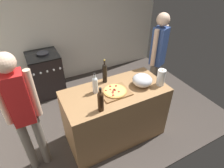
# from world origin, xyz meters

# --- Properties ---
(ground_plane) EXTENTS (4.40, 3.19, 0.02)m
(ground_plane) POSITION_xyz_m (0.00, 1.30, -0.01)
(ground_plane) COLOR #3F3833
(kitchen_wall_rear) EXTENTS (4.40, 0.10, 2.60)m
(kitchen_wall_rear) POSITION_xyz_m (0.00, 2.64, 1.30)
(kitchen_wall_rear) COLOR silver
(kitchen_wall_rear) RESTS_ON ground_plane
(counter) EXTENTS (1.48, 0.72, 0.90)m
(counter) POSITION_xyz_m (0.04, 0.56, 0.45)
(counter) COLOR #9E7247
(counter) RESTS_ON ground_plane
(cutting_board) EXTENTS (0.40, 0.32, 0.02)m
(cutting_board) POSITION_xyz_m (0.02, 0.51, 0.91)
(cutting_board) COLOR olive
(cutting_board) RESTS_ON counter
(pizza) EXTENTS (0.32, 0.32, 0.03)m
(pizza) POSITION_xyz_m (0.02, 0.52, 0.94)
(pizza) COLOR tan
(pizza) RESTS_ON cutting_board
(mixing_bowl) EXTENTS (0.29, 0.29, 0.17)m
(mixing_bowl) POSITION_xyz_m (0.44, 0.49, 0.99)
(mixing_bowl) COLOR #B2B2B7
(mixing_bowl) RESTS_ON counter
(paper_towel_roll) EXTENTS (0.11, 0.11, 0.25)m
(paper_towel_roll) POSITION_xyz_m (0.69, 0.39, 1.03)
(paper_towel_roll) COLOR white
(paper_towel_roll) RESTS_ON counter
(wine_bottle_clear) EXTENTS (0.08, 0.08, 0.33)m
(wine_bottle_clear) POSITION_xyz_m (-0.29, 0.29, 1.05)
(wine_bottle_clear) COLOR #331E0F
(wine_bottle_clear) RESTS_ON counter
(wine_bottle_dark) EXTENTS (0.07, 0.07, 0.30)m
(wine_bottle_dark) POSITION_xyz_m (-0.21, 0.65, 1.04)
(wine_bottle_dark) COLOR silver
(wine_bottle_dark) RESTS_ON counter
(wine_bottle_green) EXTENTS (0.07, 0.07, 0.36)m
(wine_bottle_green) POSITION_xyz_m (0.01, 0.82, 1.07)
(wine_bottle_green) COLOR black
(wine_bottle_green) RESTS_ON counter
(stove) EXTENTS (0.60, 0.63, 0.92)m
(stove) POSITION_xyz_m (-0.65, 2.24, 0.44)
(stove) COLOR black
(stove) RESTS_ON ground_plane
(person_in_stripes) EXTENTS (0.39, 0.21, 1.73)m
(person_in_stripes) POSITION_xyz_m (-1.13, 0.58, 1.01)
(person_in_stripes) COLOR slate
(person_in_stripes) RESTS_ON ground_plane
(person_in_red) EXTENTS (0.36, 0.26, 1.74)m
(person_in_red) POSITION_xyz_m (1.09, 0.96, 1.01)
(person_in_red) COLOR slate
(person_in_red) RESTS_ON ground_plane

